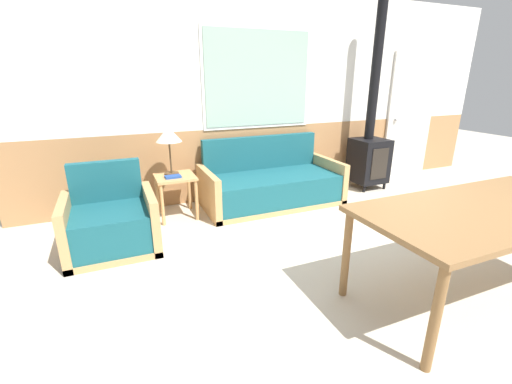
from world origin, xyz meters
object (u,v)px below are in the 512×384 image
at_px(armchair, 111,225).
at_px(side_table, 176,184).
at_px(couch, 271,185).
at_px(wood_stove, 370,145).
at_px(dining_table, 487,215).
at_px(table_lamp, 169,136).

bearing_deg(armchair, side_table, 35.79).
relative_size(couch, side_table, 3.50).
height_order(couch, armchair, couch).
distance_m(couch, side_table, 1.26).
height_order(side_table, wood_stove, wood_stove).
bearing_deg(wood_stove, couch, -177.64).
relative_size(couch, dining_table, 0.93).
xyz_separation_m(side_table, dining_table, (1.81, -2.50, 0.26)).
relative_size(side_table, dining_table, 0.27).
bearing_deg(wood_stove, table_lamp, 179.12).
distance_m(table_lamp, wood_stove, 2.95).
height_order(armchair, dining_table, armchair).
distance_m(armchair, side_table, 0.95).
bearing_deg(table_lamp, armchair, -137.96).
xyz_separation_m(armchair, wood_stove, (3.65, 0.60, 0.40)).
height_order(table_lamp, wood_stove, wood_stove).
bearing_deg(couch, armchair, -164.94).
height_order(side_table, dining_table, dining_table).
height_order(table_lamp, dining_table, table_lamp).
bearing_deg(armchair, couch, 13.36).
height_order(dining_table, wood_stove, wood_stove).
bearing_deg(couch, table_lamp, 174.91).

